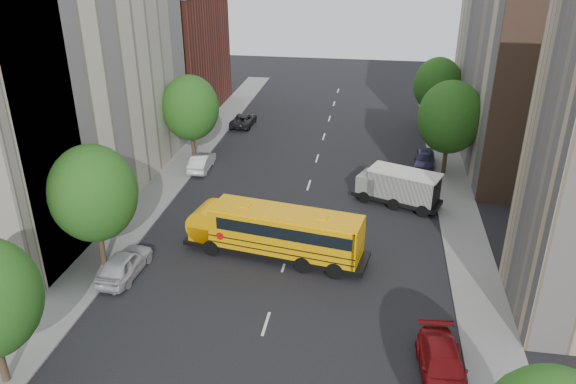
% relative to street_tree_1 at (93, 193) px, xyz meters
% --- Properties ---
extents(ground, '(120.00, 120.00, 0.00)m').
position_rel_street_tree_1_xyz_m(ground, '(11.00, 4.00, -4.95)').
color(ground, black).
rests_on(ground, ground).
extents(sidewalk_left, '(3.00, 80.00, 0.12)m').
position_rel_street_tree_1_xyz_m(sidewalk_left, '(-0.50, 9.00, -4.89)').
color(sidewalk_left, slate).
rests_on(sidewalk_left, ground).
extents(sidewalk_right, '(3.00, 80.00, 0.12)m').
position_rel_street_tree_1_xyz_m(sidewalk_right, '(22.50, 9.00, -4.89)').
color(sidewalk_right, slate).
rests_on(sidewalk_right, ground).
extents(lane_markings, '(0.15, 64.00, 0.01)m').
position_rel_street_tree_1_xyz_m(lane_markings, '(11.00, 14.00, -4.95)').
color(lane_markings, silver).
rests_on(lane_markings, ground).
extents(building_left_cream, '(10.00, 26.00, 20.00)m').
position_rel_street_tree_1_xyz_m(building_left_cream, '(-7.00, 10.00, 5.05)').
color(building_left_cream, beige).
rests_on(building_left_cream, ground).
extents(building_left_redbrick, '(10.00, 15.00, 13.00)m').
position_rel_street_tree_1_xyz_m(building_left_redbrick, '(-7.00, 32.00, 1.55)').
color(building_left_redbrick, maroon).
rests_on(building_left_redbrick, ground).
extents(building_right_far, '(10.00, 22.00, 18.00)m').
position_rel_street_tree_1_xyz_m(building_right_far, '(29.00, 24.00, 4.05)').
color(building_right_far, '#BDA993').
rests_on(building_right_far, ground).
extents(building_right_sidewall, '(10.10, 0.30, 18.00)m').
position_rel_street_tree_1_xyz_m(building_right_sidewall, '(29.00, 13.00, 4.05)').
color(building_right_sidewall, brown).
rests_on(building_right_sidewall, ground).
extents(street_tree_1, '(5.12, 5.12, 7.90)m').
position_rel_street_tree_1_xyz_m(street_tree_1, '(0.00, 0.00, 0.00)').
color(street_tree_1, '#38281C').
rests_on(street_tree_1, ground).
extents(street_tree_2, '(4.99, 4.99, 7.71)m').
position_rel_street_tree_1_xyz_m(street_tree_2, '(0.00, 18.00, -0.12)').
color(street_tree_2, '#38281C').
rests_on(street_tree_2, ground).
extents(street_tree_4, '(5.25, 5.25, 8.10)m').
position_rel_street_tree_1_xyz_m(street_tree_4, '(22.00, 18.00, 0.12)').
color(street_tree_4, '#38281C').
rests_on(street_tree_4, ground).
extents(street_tree_5, '(4.86, 4.86, 7.51)m').
position_rel_street_tree_1_xyz_m(street_tree_5, '(22.00, 30.00, -0.25)').
color(street_tree_5, '#38281C').
rests_on(street_tree_5, ground).
extents(school_bus, '(12.07, 4.64, 3.33)m').
position_rel_street_tree_1_xyz_m(school_bus, '(10.17, 2.84, -3.09)').
color(school_bus, black).
rests_on(school_bus, ground).
extents(safari_truck, '(6.86, 4.47, 2.78)m').
position_rel_street_tree_1_xyz_m(safari_truck, '(18.03, 11.59, -3.48)').
color(safari_truck, black).
rests_on(safari_truck, ground).
extents(parked_car_0, '(2.12, 4.77, 1.60)m').
position_rel_street_tree_1_xyz_m(parked_car_0, '(1.74, -0.80, -4.15)').
color(parked_car_0, '#BBBBC2').
rests_on(parked_car_0, ground).
extents(parked_car_1, '(1.62, 4.30, 1.40)m').
position_rel_street_tree_1_xyz_m(parked_car_1, '(1.40, 15.85, -4.25)').
color(parked_car_1, silver).
rests_on(parked_car_1, ground).
extents(parked_car_2, '(2.21, 4.64, 1.28)m').
position_rel_street_tree_1_xyz_m(parked_car_2, '(2.20, 28.16, -4.31)').
color(parked_car_2, black).
rests_on(parked_car_2, ground).
extents(parked_car_3, '(2.40, 5.18, 1.47)m').
position_rel_street_tree_1_xyz_m(parked_car_3, '(19.80, -6.60, -4.22)').
color(parked_car_3, maroon).
rests_on(parked_car_3, ground).
extents(parked_car_4, '(2.14, 4.44, 1.46)m').
position_rel_street_tree_1_xyz_m(parked_car_4, '(20.48, 19.51, -4.22)').
color(parked_car_4, '#3C3862').
rests_on(parked_car_4, ground).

